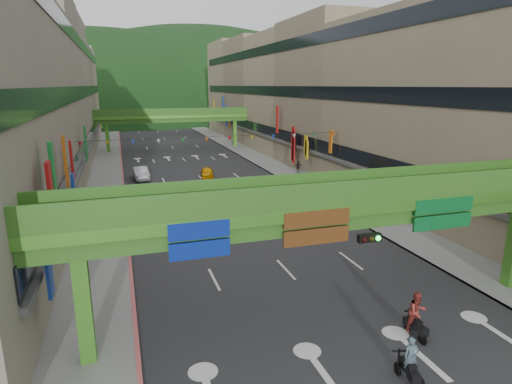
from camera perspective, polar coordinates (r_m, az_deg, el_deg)
road_slab at (r=62.28m, az=-9.05°, el=3.70°), size 18.00×140.00×0.02m
sidewalk_left at (r=61.61m, az=-19.22°, el=3.04°), size 4.00×140.00×0.15m
sidewalk_right at (r=64.81m, az=0.61°, el=4.34°), size 4.00×140.00×0.15m
curb_left at (r=61.58m, az=-17.46°, el=3.19°), size 0.20×140.00×0.18m
curb_right at (r=64.24m, az=-1.00°, el=4.26°), size 0.20×140.00×0.18m
building_row_left at (r=61.40m, az=-27.48°, el=11.06°), size 12.80×95.00×19.00m
building_row_right at (r=66.82m, az=7.26°, el=12.62°), size 12.80×95.00×19.00m
overpass_near at (r=19.79m, az=13.90°, el=-3.47°), size 28.00×12.27×7.10m
overpass_far at (r=76.36m, az=-11.00°, el=9.59°), size 28.00×2.20×7.10m
hill_left at (r=171.06m, az=-20.00°, el=9.54°), size 168.00×140.00×112.00m
hill_right at (r=193.96m, az=-7.75°, el=10.69°), size 208.00×176.00×128.00m
bunting_string at (r=41.93m, az=-5.06°, el=7.07°), size 26.00×0.36×0.47m
scooter_rider_near at (r=18.30m, az=19.91°, el=-20.60°), size 0.74×1.57×1.90m
scooter_rider_mid at (r=20.98m, az=20.65°, el=-15.03°), size 0.94×1.60×2.19m
scooter_rider_left at (r=42.63m, az=-15.03°, el=0.00°), size 1.00×1.60×2.04m
scooter_rider_far at (r=33.83m, az=-2.00°, el=-2.98°), size 0.92×1.60×2.18m
parked_scooter_row at (r=45.23m, az=6.16°, el=0.56°), size 1.60×7.15×1.08m
car_silver at (r=53.05m, az=-15.11°, el=2.43°), size 1.92×4.75×1.53m
car_yellow at (r=52.62m, az=-6.52°, el=2.58°), size 2.08×3.90×1.26m
pedestrian_red at (r=41.08m, az=14.23°, el=-0.77°), size 0.92×0.79×1.62m
pedestrian_dark at (r=54.57m, az=5.62°, el=3.19°), size 1.01×0.74×1.59m
pedestrian_blue at (r=47.16m, az=6.39°, el=1.54°), size 0.82×0.53×1.73m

